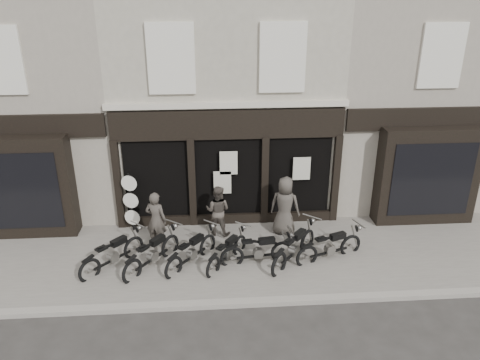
{
  "coord_description": "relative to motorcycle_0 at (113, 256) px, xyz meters",
  "views": [
    {
      "loc": [
        -0.62,
        -10.71,
        7.37
      ],
      "look_at": [
        0.27,
        1.6,
        2.17
      ],
      "focal_mm": 35.0,
      "sensor_mm": 36.0,
      "label": 1
    }
  ],
  "objects": [
    {
      "name": "ground_plane",
      "position": [
        3.33,
        -0.61,
        -0.41
      ],
      "size": [
        90.0,
        90.0,
        0.0
      ],
      "primitive_type": "plane",
      "color": "#2D2B28",
      "rests_on": "ground"
    },
    {
      "name": "motorcycle_0",
      "position": [
        0.0,
        0.0,
        0.0
      ],
      "size": [
        1.66,
        1.76,
        1.04
      ],
      "rotation": [
        0.0,
        0.0,
        0.83
      ],
      "color": "black",
      "rests_on": "ground"
    },
    {
      "name": "advert_sign_post",
      "position": [
        0.27,
        1.99,
        0.59
      ],
      "size": [
        0.5,
        0.32,
        2.07
      ],
      "rotation": [
        0.0,
        0.0,
        -0.24
      ],
      "color": "black",
      "rests_on": "ground"
    },
    {
      "name": "motorcycle_2",
      "position": [
        2.17,
        -0.01,
        -0.01
      ],
      "size": [
        1.54,
        1.77,
        1.01
      ],
      "rotation": [
        0.0,
        0.0,
        0.88
      ],
      "color": "black",
      "rests_on": "ground"
    },
    {
      "name": "pavement",
      "position": [
        3.33,
        0.29,
        -0.35
      ],
      "size": [
        30.0,
        4.2,
        0.12
      ],
      "primitive_type": "cube",
      "color": "#6A645E",
      "rests_on": "ground_plane"
    },
    {
      "name": "central_building",
      "position": [
        3.33,
        5.34,
        3.67
      ],
      "size": [
        7.3,
        6.22,
        8.34
      ],
      "color": "#ACA493",
      "rests_on": "ground"
    },
    {
      "name": "neighbour_left",
      "position": [
        -3.02,
        5.29,
        3.63
      ],
      "size": [
        5.6,
        6.73,
        8.34
      ],
      "color": "gray",
      "rests_on": "ground"
    },
    {
      "name": "man_left",
      "position": [
        1.13,
        0.94,
        0.59
      ],
      "size": [
        0.75,
        0.61,
        1.76
      ],
      "primitive_type": "imported",
      "rotation": [
        0.0,
        0.0,
        2.8
      ],
      "color": "#423C36",
      "rests_on": "pavement"
    },
    {
      "name": "motorcycle_6",
      "position": [
        6.09,
        -0.04,
        -0.0
      ],
      "size": [
        2.07,
        1.02,
        1.03
      ],
      "rotation": [
        0.0,
        0.0,
        0.35
      ],
      "color": "black",
      "rests_on": "ground"
    },
    {
      "name": "kerb",
      "position": [
        3.33,
        -1.86,
        -0.35
      ],
      "size": [
        30.0,
        0.25,
        0.13
      ],
      "primitive_type": "cube",
      "color": "gray",
      "rests_on": "ground_plane"
    },
    {
      "name": "motorcycle_3",
      "position": [
        3.16,
        -0.04,
        -0.04
      ],
      "size": [
        1.36,
        1.72,
        0.95
      ],
      "rotation": [
        0.0,
        0.0,
        0.95
      ],
      "color": "black",
      "rests_on": "ground"
    },
    {
      "name": "motorcycle_4",
      "position": [
        4.04,
        -0.09,
        -0.01
      ],
      "size": [
        2.13,
        0.6,
        1.02
      ],
      "rotation": [
        0.0,
        0.0,
        0.13
      ],
      "color": "black",
      "rests_on": "ground"
    },
    {
      "name": "man_centre",
      "position": [
        2.95,
        1.59,
        0.51
      ],
      "size": [
        0.94,
        0.83,
        1.61
      ],
      "primitive_type": "imported",
      "rotation": [
        0.0,
        0.0,
        2.81
      ],
      "color": "#48413A",
      "rests_on": "pavement"
    },
    {
      "name": "motorcycle_5",
      "position": [
        5.05,
        -0.06,
        0.02
      ],
      "size": [
        1.69,
        1.9,
        1.1
      ],
      "rotation": [
        0.0,
        0.0,
        0.87
      ],
      "color": "black",
      "rests_on": "ground"
    },
    {
      "name": "man_right",
      "position": [
        5.01,
        1.48,
        0.65
      ],
      "size": [
        1.07,
        0.89,
        1.89
      ],
      "primitive_type": "imported",
      "rotation": [
        0.0,
        0.0,
        2.78
      ],
      "color": "#423D37",
      "rests_on": "pavement"
    },
    {
      "name": "motorcycle_1",
      "position": [
        1.09,
        -0.07,
        0.01
      ],
      "size": [
        1.56,
        1.91,
        1.07
      ],
      "rotation": [
        0.0,
        0.0,
        0.92
      ],
      "color": "black",
      "rests_on": "ground"
    },
    {
      "name": "neighbour_right",
      "position": [
        9.68,
        5.29,
        3.63
      ],
      "size": [
        5.6,
        6.73,
        8.34
      ],
      "color": "gray",
      "rests_on": "ground"
    }
  ]
}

